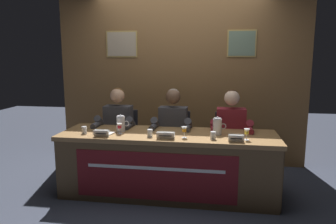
{
  "coord_description": "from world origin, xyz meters",
  "views": [
    {
      "loc": [
        0.54,
        -3.55,
        1.61
      ],
      "look_at": [
        0.0,
        0.0,
        0.98
      ],
      "focal_mm": 33.94,
      "sensor_mm": 36.0,
      "label": 1
    }
  ],
  "objects_px": {
    "water_cup_right": "(213,136)",
    "nameplate_left": "(101,133)",
    "conference_table": "(166,156)",
    "chair_right": "(230,148)",
    "chair_left": "(122,144)",
    "panelist_center": "(172,129)",
    "water_pitcher_left_side": "(121,124)",
    "nameplate_right": "(236,138)",
    "water_pitcher_right_side": "(217,126)",
    "water_cup_center": "(150,134)",
    "water_cup_left": "(84,130)",
    "panelist_right": "(231,131)",
    "juice_glass_center": "(184,130)",
    "panelist_left": "(117,127)",
    "document_stack_left": "(104,133)",
    "nameplate_center": "(166,135)",
    "chair_center": "(174,146)",
    "juice_glass_left": "(120,127)",
    "juice_glass_right": "(247,132)"
  },
  "relations": [
    {
      "from": "panelist_center",
      "to": "chair_right",
      "type": "relative_size",
      "value": 1.37
    },
    {
      "from": "panelist_left",
      "to": "water_cup_right",
      "type": "distance_m",
      "value": 1.38
    },
    {
      "from": "chair_right",
      "to": "juice_glass_center",
      "type": "bearing_deg",
      "value": -125.35
    },
    {
      "from": "panelist_left",
      "to": "document_stack_left",
      "type": "height_order",
      "value": "panelist_left"
    },
    {
      "from": "nameplate_left",
      "to": "chair_right",
      "type": "relative_size",
      "value": 0.19
    },
    {
      "from": "chair_right",
      "to": "nameplate_center",
      "type": "bearing_deg",
      "value": -130.96
    },
    {
      "from": "chair_left",
      "to": "panelist_center",
      "type": "relative_size",
      "value": 0.73
    },
    {
      "from": "panelist_right",
      "to": "nameplate_right",
      "type": "bearing_deg",
      "value": -87.81
    },
    {
      "from": "chair_center",
      "to": "nameplate_center",
      "type": "relative_size",
      "value": 4.55
    },
    {
      "from": "juice_glass_center",
      "to": "panelist_right",
      "type": "relative_size",
      "value": 0.1
    },
    {
      "from": "chair_right",
      "to": "panelist_right",
      "type": "xyz_separation_m",
      "value": [
        0.0,
        -0.2,
        0.28
      ]
    },
    {
      "from": "juice_glass_left",
      "to": "water_cup_center",
      "type": "xyz_separation_m",
      "value": [
        0.37,
        -0.09,
        -0.05
      ]
    },
    {
      "from": "panelist_left",
      "to": "juice_glass_left",
      "type": "distance_m",
      "value": 0.53
    },
    {
      "from": "water_cup_left",
      "to": "juice_glass_right",
      "type": "bearing_deg",
      "value": -0.32
    },
    {
      "from": "panelist_left",
      "to": "water_cup_left",
      "type": "distance_m",
      "value": 0.58
    },
    {
      "from": "conference_table",
      "to": "chair_right",
      "type": "xyz_separation_m",
      "value": [
        0.74,
        0.66,
        -0.06
      ]
    },
    {
      "from": "panelist_left",
      "to": "juice_glass_center",
      "type": "relative_size",
      "value": 9.76
    },
    {
      "from": "panelist_center",
      "to": "juice_glass_right",
      "type": "distance_m",
      "value": 1.04
    },
    {
      "from": "nameplate_center",
      "to": "conference_table",
      "type": "bearing_deg",
      "value": 96.07
    },
    {
      "from": "juice_glass_left",
      "to": "chair_center",
      "type": "relative_size",
      "value": 0.14
    },
    {
      "from": "conference_table",
      "to": "panelist_center",
      "type": "xyz_separation_m",
      "value": [
        0.0,
        0.47,
        0.21
      ]
    },
    {
      "from": "panelist_center",
      "to": "water_cup_center",
      "type": "xyz_separation_m",
      "value": [
        -0.17,
        -0.57,
        0.07
      ]
    },
    {
      "from": "nameplate_center",
      "to": "juice_glass_right",
      "type": "bearing_deg",
      "value": 5.85
    },
    {
      "from": "juice_glass_left",
      "to": "chair_center",
      "type": "distance_m",
      "value": 0.96
    },
    {
      "from": "panelist_left",
      "to": "panelist_right",
      "type": "relative_size",
      "value": 1.0
    },
    {
      "from": "nameplate_left",
      "to": "chair_right",
      "type": "distance_m",
      "value": 1.7
    },
    {
      "from": "nameplate_center",
      "to": "panelist_right",
      "type": "xyz_separation_m",
      "value": [
        0.72,
        0.63,
        -0.07
      ]
    },
    {
      "from": "chair_center",
      "to": "water_cup_right",
      "type": "height_order",
      "value": "chair_center"
    },
    {
      "from": "juice_glass_center",
      "to": "water_pitcher_left_side",
      "type": "distance_m",
      "value": 0.79
    },
    {
      "from": "chair_left",
      "to": "water_cup_center",
      "type": "distance_m",
      "value": 1.01
    },
    {
      "from": "nameplate_center",
      "to": "chair_center",
      "type": "bearing_deg",
      "value": 91.02
    },
    {
      "from": "chair_right",
      "to": "nameplate_right",
      "type": "relative_size",
      "value": 5.48
    },
    {
      "from": "nameplate_center",
      "to": "water_cup_right",
      "type": "relative_size",
      "value": 2.28
    },
    {
      "from": "panelist_left",
      "to": "panelist_center",
      "type": "distance_m",
      "value": 0.74
    },
    {
      "from": "water_cup_right",
      "to": "nameplate_left",
      "type": "bearing_deg",
      "value": -176.55
    },
    {
      "from": "panelist_left",
      "to": "water_cup_left",
      "type": "bearing_deg",
      "value": -111.99
    },
    {
      "from": "juice_glass_left",
      "to": "juice_glass_center",
      "type": "bearing_deg",
      "value": -5.04
    },
    {
      "from": "water_pitcher_right_side",
      "to": "nameplate_right",
      "type": "bearing_deg",
      "value": -57.0
    },
    {
      "from": "water_cup_left",
      "to": "panelist_right",
      "type": "bearing_deg",
      "value": 17.55
    },
    {
      "from": "chair_center",
      "to": "water_pitcher_right_side",
      "type": "xyz_separation_m",
      "value": [
        0.57,
        -0.54,
        0.4
      ]
    },
    {
      "from": "juice_glass_left",
      "to": "water_cup_left",
      "type": "distance_m",
      "value": 0.41
    },
    {
      "from": "chair_left",
      "to": "water_cup_left",
      "type": "height_order",
      "value": "chair_left"
    },
    {
      "from": "document_stack_left",
      "to": "juice_glass_right",
      "type": "bearing_deg",
      "value": -1.65
    },
    {
      "from": "juice_glass_center",
      "to": "nameplate_left",
      "type": "bearing_deg",
      "value": -174.03
    },
    {
      "from": "panelist_center",
      "to": "water_pitcher_left_side",
      "type": "relative_size",
      "value": 5.76
    },
    {
      "from": "chair_center",
      "to": "water_pitcher_left_side",
      "type": "relative_size",
      "value": 4.2
    },
    {
      "from": "nameplate_right",
      "to": "water_pitcher_right_side",
      "type": "height_order",
      "value": "water_pitcher_right_side"
    },
    {
      "from": "chair_left",
      "to": "document_stack_left",
      "type": "distance_m",
      "value": 0.76
    },
    {
      "from": "water_cup_left",
      "to": "panelist_center",
      "type": "xyz_separation_m",
      "value": [
        0.95,
        0.53,
        -0.07
      ]
    },
    {
      "from": "juice_glass_center",
      "to": "water_cup_center",
      "type": "xyz_separation_m",
      "value": [
        -0.38,
        -0.02,
        -0.05
      ]
    }
  ]
}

